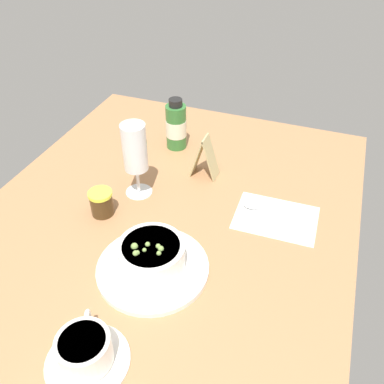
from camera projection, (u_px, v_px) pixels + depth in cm
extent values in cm
cube|color=#A8754C|center=(160.00, 229.00, 92.61)|extent=(110.00, 84.00, 3.00)
cylinder|color=white|center=(153.00, 268.00, 81.03)|extent=(22.10, 22.10, 1.20)
cylinder|color=white|center=(152.00, 256.00, 78.84)|extent=(12.83, 12.83, 5.80)
cylinder|color=beige|center=(151.00, 248.00, 77.52)|extent=(11.03, 11.03, 1.60)
sphere|color=#7A9B4C|center=(134.00, 246.00, 76.68)|extent=(1.36, 1.36, 1.36)
sphere|color=#7A9B4C|center=(148.00, 244.00, 77.08)|extent=(0.98, 0.98, 0.98)
sphere|color=#7A9B4C|center=(144.00, 250.00, 75.96)|extent=(0.80, 0.80, 0.80)
sphere|color=#7A9B4C|center=(136.00, 253.00, 75.32)|extent=(1.15, 1.15, 1.15)
sphere|color=#7A9B4C|center=(158.00, 246.00, 76.72)|extent=(0.98, 0.98, 0.98)
sphere|color=#7A9B4C|center=(161.00, 249.00, 76.21)|extent=(1.14, 1.14, 1.14)
sphere|color=#7A9B4C|center=(159.00, 253.00, 75.33)|extent=(0.93, 0.93, 0.93)
sphere|color=#7A9B4C|center=(137.00, 253.00, 75.43)|extent=(0.95, 0.95, 0.95)
cube|color=white|center=(276.00, 218.00, 93.21)|extent=(13.84, 18.51, 0.30)
cube|color=silver|center=(279.00, 221.00, 91.81)|extent=(1.51, 14.02, 0.50)
cube|color=silver|center=(245.00, 213.00, 93.92)|extent=(2.28, 3.65, 0.40)
cube|color=silver|center=(282.00, 213.00, 93.86)|extent=(1.28, 13.02, 0.50)
ellipsoid|color=silver|center=(252.00, 206.00, 95.72)|extent=(2.40, 4.00, 0.60)
cylinder|color=white|center=(88.00, 360.00, 66.18)|extent=(13.69, 13.69, 0.90)
cylinder|color=white|center=(85.00, 350.00, 64.23)|extent=(8.62, 8.62, 5.33)
cylinder|color=#371D10|center=(82.00, 342.00, 62.87)|extent=(7.33, 7.33, 1.00)
torus|color=white|center=(87.00, 320.00, 68.18)|extent=(3.57, 2.34, 3.60)
cylinder|color=white|center=(139.00, 191.00, 100.52)|extent=(6.42, 6.42, 0.40)
cylinder|color=white|center=(138.00, 180.00, 98.27)|extent=(0.80, 0.80, 6.81)
cylinder|color=white|center=(135.00, 147.00, 92.56)|extent=(5.67, 5.67, 11.41)
cylinder|color=#E7EEC0|center=(135.00, 154.00, 93.64)|extent=(4.65, 4.65, 6.85)
cylinder|color=#422D16|center=(102.00, 204.00, 93.04)|extent=(5.14, 5.14, 5.25)
cylinder|color=#EAE93F|center=(100.00, 194.00, 91.15)|extent=(5.40, 5.40, 0.80)
cylinder|color=#337233|center=(176.00, 127.00, 112.98)|extent=(5.59, 5.59, 12.51)
cylinder|color=#ECE8CC|center=(176.00, 128.00, 113.14)|extent=(5.70, 5.70, 4.75)
cylinder|color=black|center=(176.00, 103.00, 108.45)|extent=(3.63, 3.63, 1.96)
cube|color=tan|center=(199.00, 155.00, 103.37)|extent=(4.69, 3.63, 11.12)
cube|color=tan|center=(211.00, 158.00, 102.49)|extent=(4.69, 3.63, 11.12)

